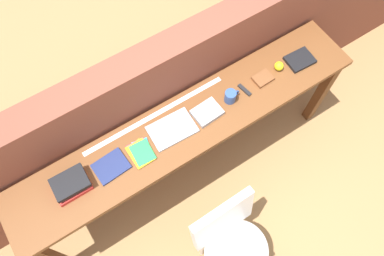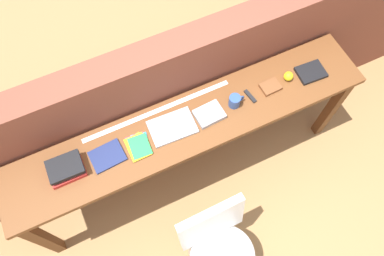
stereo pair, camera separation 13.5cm
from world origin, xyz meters
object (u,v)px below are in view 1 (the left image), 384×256
object	(u,v)px
mug	(231,96)
multitool_folded	(245,90)
leather_journal_brown	(263,78)
pamphlet_pile_colourful	(141,152)
magazine_cycling	(111,166)
sports_ball_small	(279,66)
book_repair_rightmost	(300,60)
chair_white_moulded	(232,241)
book_stack_leftmost	(71,184)
book_open_centre	(172,129)

from	to	relation	value
mug	multitool_folded	xyz separation A→B (m)	(0.12, 0.01, -0.04)
leather_journal_brown	pamphlet_pile_colourful	bearing A→B (deg)	178.91
magazine_cycling	pamphlet_pile_colourful	distance (m)	0.20
magazine_cycling	pamphlet_pile_colourful	xyz separation A→B (m)	(0.20, -0.02, -0.00)
mug	sports_ball_small	bearing A→B (deg)	2.80
multitool_folded	sports_ball_small	size ratio (longest dim) A/B	1.70
magazine_cycling	leather_journal_brown	distance (m)	1.17
multitool_folded	book_repair_rightmost	bearing A→B (deg)	-1.69
pamphlet_pile_colourful	book_repair_rightmost	distance (m)	1.28
chair_white_moulded	book_stack_leftmost	xyz separation A→B (m)	(-0.68, 0.75, 0.40)
mug	multitool_folded	size ratio (longest dim) A/B	1.00
magazine_cycling	book_repair_rightmost	bearing A→B (deg)	-4.52
leather_journal_brown	multitool_folded	bearing A→B (deg)	179.51
book_open_centre	leather_journal_brown	distance (m)	0.72
pamphlet_pile_colourful	mug	bearing A→B (deg)	0.54
chair_white_moulded	mug	bearing A→B (deg)	57.49
mug	multitool_folded	bearing A→B (deg)	2.45
book_stack_leftmost	book_repair_rightmost	xyz separation A→B (m)	(1.73, -0.03, -0.03)
sports_ball_small	book_open_centre	bearing A→B (deg)	-179.93
magazine_cycling	pamphlet_pile_colourful	world-z (taller)	magazine_cycling
mug	pamphlet_pile_colourful	bearing A→B (deg)	-179.46
chair_white_moulded	sports_ball_small	bearing A→B (deg)	40.04
pamphlet_pile_colourful	book_stack_leftmost	bearing A→B (deg)	176.29
chair_white_moulded	book_repair_rightmost	size ratio (longest dim) A/B	4.71
book_stack_leftmost	multitool_folded	distance (m)	1.26
chair_white_moulded	leather_journal_brown	size ratio (longest dim) A/B	6.86
book_stack_leftmost	sports_ball_small	size ratio (longest dim) A/B	3.34
book_stack_leftmost	sports_ball_small	distance (m)	1.57
sports_ball_small	multitool_folded	bearing A→B (deg)	-177.06
chair_white_moulded	pamphlet_pile_colourful	xyz separation A→B (m)	(-0.22, 0.72, 0.36)
pamphlet_pile_colourful	sports_ball_small	world-z (taller)	sports_ball_small
multitool_folded	sports_ball_small	world-z (taller)	sports_ball_small
book_stack_leftmost	book_open_centre	distance (m)	0.70
pamphlet_pile_colourful	book_repair_rightmost	world-z (taller)	book_repair_rightmost
book_stack_leftmost	leather_journal_brown	distance (m)	1.42
multitool_folded	magazine_cycling	bearing A→B (deg)	179.80
sports_ball_small	book_repair_rightmost	world-z (taller)	sports_ball_small
pamphlet_pile_colourful	magazine_cycling	bearing A→B (deg)	175.66
magazine_cycling	pamphlet_pile_colourful	bearing A→B (deg)	-8.19
chair_white_moulded	sports_ball_small	size ratio (longest dim) A/B	13.80
pamphlet_pile_colourful	book_open_centre	world-z (taller)	book_open_centre
book_open_centre	mug	bearing A→B (deg)	0.05
book_stack_leftmost	leather_journal_brown	world-z (taller)	book_stack_leftmost
magazine_cycling	multitool_folded	bearing A→B (deg)	-4.05
book_stack_leftmost	multitool_folded	world-z (taller)	book_stack_leftmost
pamphlet_pile_colourful	book_open_centre	size ratio (longest dim) A/B	0.63
chair_white_moulded	mug	world-z (taller)	mug
pamphlet_pile_colourful	leather_journal_brown	xyz separation A→B (m)	(0.97, 0.02, 0.00)
book_stack_leftmost	pamphlet_pile_colourful	size ratio (longest dim) A/B	1.17
chair_white_moulded	pamphlet_pile_colourful	distance (m)	0.84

